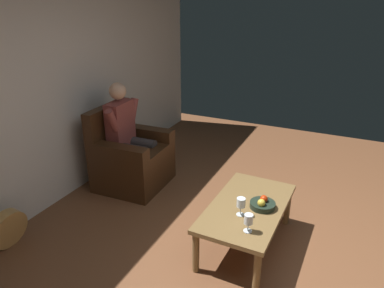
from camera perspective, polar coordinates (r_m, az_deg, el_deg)
ground_plane at (r=3.33m, az=15.33°, el=-19.22°), size 7.18×7.18×0.00m
wall_back at (r=3.95m, az=-23.85°, el=7.94°), size 6.38×0.06×2.62m
armchair at (r=4.43m, az=-9.74°, el=-2.29°), size 0.82×0.78×0.97m
person_seated at (r=4.30m, az=-9.97°, el=1.78°), size 0.63×0.55×1.26m
coffee_table at (r=3.35m, az=8.72°, el=-10.39°), size 1.15×0.66×0.43m
guitar at (r=3.79m, az=-27.33°, el=-11.38°), size 0.37×0.25×0.97m
wine_glass_near at (r=2.94m, az=8.92°, el=-11.84°), size 0.07×0.07×0.16m
wine_glass_far at (r=3.12m, az=7.76°, el=-9.34°), size 0.07×0.07×0.16m
fruit_bowl at (r=3.29m, az=11.11°, el=-9.31°), size 0.23×0.23×0.11m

